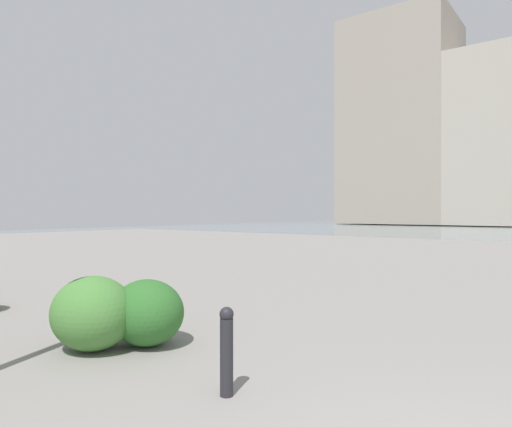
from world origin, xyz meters
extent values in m
cube|color=#B2A899|center=(8.88, -61.83, 11.03)|extent=(15.58, 10.01, 22.06)
cube|color=#9E9384|center=(22.87, -63.78, 14.83)|extent=(14.96, 14.01, 29.66)
cylinder|color=#232328|center=(2.80, -0.86, 0.35)|extent=(0.12, 0.12, 0.70)
sphere|color=#232328|center=(2.80, -0.86, 0.74)|extent=(0.13, 0.13, 0.13)
ellipsoid|color=#2D6628|center=(4.58, -1.41, 0.41)|extent=(0.96, 0.87, 0.82)
ellipsoid|color=#477F38|center=(4.95, -0.90, 0.44)|extent=(1.04, 0.94, 0.89)
camera|label=1|loc=(0.18, 2.16, 1.66)|focal=31.17mm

